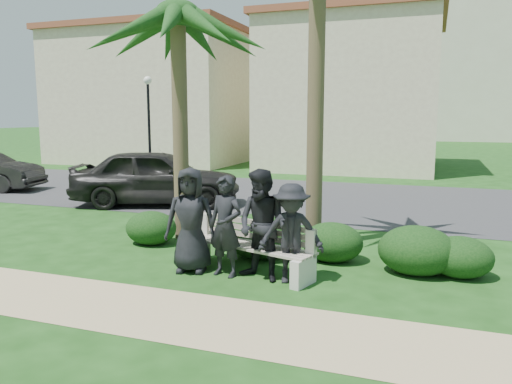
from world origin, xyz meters
TOP-DOWN VIEW (x-y plane):
  - ground at (0.00, 0.00)m, footprint 160.00×160.00m
  - footpath at (0.00, -1.80)m, footprint 30.00×1.60m
  - asphalt_street at (0.00, 8.00)m, footprint 160.00×8.00m
  - stucco_bldg_left at (-12.00, 18.00)m, footprint 10.40×8.40m
  - stucco_bldg_right at (-1.00, 18.00)m, footprint 8.40×8.40m
  - street_lamp at (-9.00, 12.00)m, footprint 0.36×0.36m
  - park_bench at (0.08, 0.24)m, footprint 2.53×1.20m
  - man_a at (-0.81, -0.05)m, footprint 0.96×0.73m
  - man_b at (-0.17, -0.07)m, footprint 0.67×0.51m
  - man_c at (0.46, -0.07)m, footprint 1.02×0.89m
  - man_d at (0.92, -0.03)m, footprint 1.13×0.82m
  - hedge_b at (-2.42, 1.31)m, footprint 1.07×0.88m
  - hedge_c at (-0.03, 1.12)m, footprint 1.29×1.07m
  - hedge_d at (1.30, 1.37)m, footprint 1.11×0.92m
  - hedge_e at (2.77, 1.11)m, footprint 1.27×1.05m
  - hedge_f at (3.43, 1.17)m, footprint 1.06×0.87m
  - palm_left at (-2.05, 1.96)m, footprint 3.00×3.00m
  - car_a at (-4.66, 5.29)m, footprint 5.19×3.44m

SIDE VIEW (x-z plane):
  - ground at x=0.00m, z-range 0.00..0.00m
  - footpath at x=0.00m, z-range -0.01..0.01m
  - asphalt_street at x=0.00m, z-range -0.01..0.01m
  - hedge_f at x=3.43m, z-range 0.00..0.69m
  - hedge_b at x=-2.42m, z-range 0.00..0.70m
  - hedge_d at x=1.30m, z-range 0.00..0.72m
  - park_bench at x=0.08m, z-range -0.04..0.79m
  - hedge_e at x=2.77m, z-range 0.00..0.83m
  - hedge_c at x=-0.03m, z-range 0.00..0.84m
  - man_d at x=0.92m, z-range 0.00..1.57m
  - car_a at x=-4.66m, z-range 0.00..1.64m
  - man_b at x=-0.17m, z-range 0.00..1.65m
  - man_a at x=-0.81m, z-range 0.00..1.76m
  - man_c at x=0.46m, z-range 0.00..1.78m
  - street_lamp at x=-9.00m, z-range 0.80..5.09m
  - stucco_bldg_left at x=-12.00m, z-range 0.01..7.31m
  - stucco_bldg_right at x=-1.00m, z-range 0.01..7.31m
  - palm_left at x=-2.05m, z-range 1.80..7.33m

